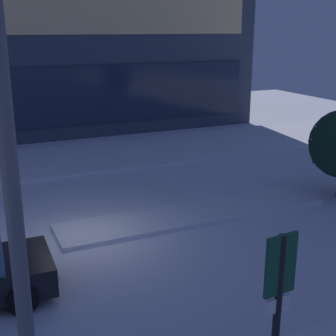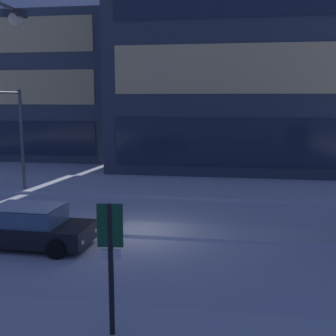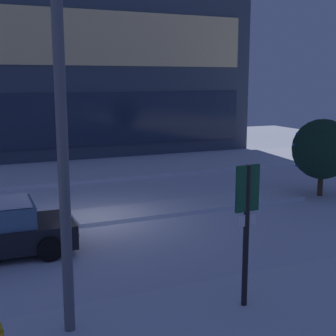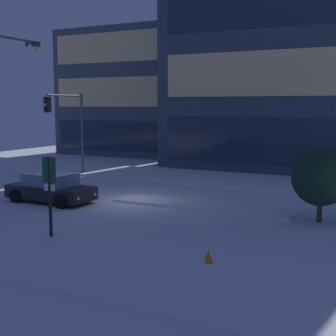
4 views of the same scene
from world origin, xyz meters
TOP-DOWN VIEW (x-y plane):
  - ground at (0.00, 0.00)m, footprint 52.00×52.00m
  - curb_strip_far at (0.00, 8.62)m, footprint 52.00×5.20m
  - median_strip at (3.81, 0.35)m, footprint 9.00×1.80m
  - office_tower_main at (4.40, 18.15)m, footprint 19.40×11.01m
  - office_tower_secondary at (-13.00, 21.64)m, footprint 12.73×9.25m
  - car_near at (-3.52, -1.98)m, footprint 4.68×2.22m
  - traffic_light_corner_far_left at (-8.18, 5.26)m, footprint 0.32×3.91m
  - parking_info_sign at (1.15, -7.37)m, footprint 0.55×0.12m

SIDE VIEW (x-z plane):
  - ground at x=0.00m, z-range 0.00..0.00m
  - curb_strip_far at x=0.00m, z-range 0.00..0.14m
  - median_strip at x=3.81m, z-range 0.00..0.14m
  - car_near at x=-3.52m, z-range -0.04..1.46m
  - parking_info_sign at x=1.15m, z-range 0.44..3.52m
  - traffic_light_corner_far_left at x=-8.18m, z-range 1.13..6.87m
  - office_tower_secondary at x=-13.00m, z-range 0.00..12.20m
  - office_tower_main at x=4.40m, z-range 0.00..23.69m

